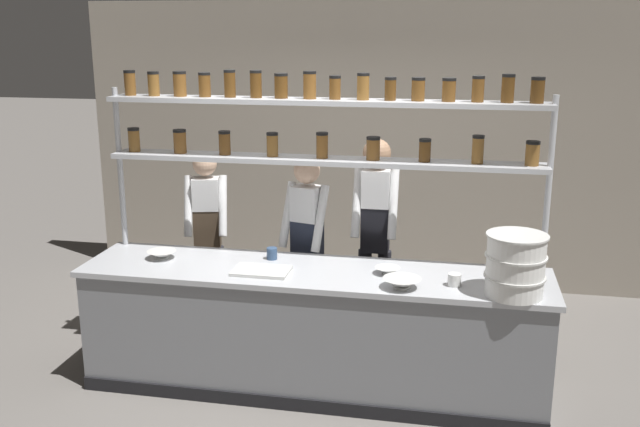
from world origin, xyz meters
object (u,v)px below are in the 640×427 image
(chef_right, at_px, (375,230))
(prep_bowl_near_left, at_px, (387,271))
(serving_cup_front, at_px, (272,253))
(prep_bowl_center_front, at_px, (402,283))
(cutting_board, at_px, (261,271))
(serving_cup_by_board, at_px, (454,280))
(container_stack, at_px, (515,265))
(spice_shelf_unit, at_px, (322,132))
(prep_bowl_center_back, at_px, (162,255))
(chef_left, at_px, (207,231))
(chef_center, at_px, (307,243))

(chef_right, relative_size, prep_bowl_near_left, 9.81)
(prep_bowl_near_left, xyz_separation_m, serving_cup_front, (-0.88, 0.16, 0.02))
(prep_bowl_center_front, bearing_deg, serving_cup_front, 157.09)
(cutting_board, distance_m, serving_cup_front, 0.31)
(serving_cup_by_board, bearing_deg, container_stack, -14.65)
(cutting_board, bearing_deg, prep_bowl_near_left, 9.42)
(spice_shelf_unit, bearing_deg, prep_bowl_center_back, -165.87)
(container_stack, relative_size, prep_bowl_near_left, 2.29)
(chef_left, bearing_deg, serving_cup_front, -54.91)
(spice_shelf_unit, relative_size, prep_bowl_center_back, 14.81)
(prep_bowl_center_back, bearing_deg, container_stack, -5.96)
(serving_cup_front, relative_size, serving_cup_by_board, 1.00)
(cutting_board, relative_size, prep_bowl_center_back, 1.82)
(prep_bowl_center_back, height_order, serving_cup_front, serving_cup_front)
(prep_bowl_near_left, height_order, prep_bowl_center_front, prep_bowl_center_front)
(container_stack, bearing_deg, chef_left, 156.68)
(spice_shelf_unit, relative_size, chef_right, 1.85)
(prep_bowl_center_back, xyz_separation_m, serving_cup_by_board, (2.17, -0.17, 0.01))
(chef_left, relative_size, prep_bowl_center_back, 7.27)
(prep_bowl_center_front, bearing_deg, spice_shelf_unit, 139.01)
(chef_left, distance_m, serving_cup_front, 0.99)
(cutting_board, height_order, serving_cup_by_board, serving_cup_by_board)
(chef_left, bearing_deg, prep_bowl_center_back, -108.59)
(spice_shelf_unit, height_order, prep_bowl_center_front, spice_shelf_unit)
(prep_bowl_center_back, distance_m, serving_cup_by_board, 2.17)
(chef_right, xyz_separation_m, serving_cup_front, (-0.71, -0.58, -0.06))
(prep_bowl_center_back, bearing_deg, chef_center, 28.86)
(spice_shelf_unit, distance_m, chef_left, 1.54)
(chef_left, height_order, serving_cup_by_board, chef_left)
(chef_center, bearing_deg, prep_bowl_center_front, -29.88)
(cutting_board, xyz_separation_m, prep_bowl_center_front, (1.00, -0.12, 0.02))
(chef_center, bearing_deg, serving_cup_by_board, -16.38)
(cutting_board, distance_m, prep_bowl_center_back, 0.84)
(spice_shelf_unit, xyz_separation_m, prep_bowl_center_back, (-1.17, -0.29, -0.92))
(spice_shelf_unit, height_order, serving_cup_by_board, spice_shelf_unit)
(chef_left, height_order, cutting_board, chef_left)
(chef_right, distance_m, serving_cup_by_board, 1.10)
(chef_right, distance_m, prep_bowl_center_front, 1.05)
(chef_center, relative_size, serving_cup_by_board, 18.44)
(chef_center, relative_size, container_stack, 3.96)
(container_stack, height_order, cutting_board, container_stack)
(prep_bowl_center_front, bearing_deg, serving_cup_by_board, 18.02)
(chef_center, bearing_deg, spice_shelf_unit, -41.26)
(chef_center, height_order, serving_cup_by_board, chef_center)
(cutting_board, height_order, serving_cup_front, serving_cup_front)
(cutting_board, height_order, prep_bowl_center_front, prep_bowl_center_front)
(prep_bowl_near_left, distance_m, serving_cup_front, 0.90)
(container_stack, xyz_separation_m, prep_bowl_near_left, (-0.85, 0.25, -0.18))
(serving_cup_by_board, bearing_deg, chef_left, 155.21)
(prep_bowl_center_back, bearing_deg, chef_right, 25.56)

